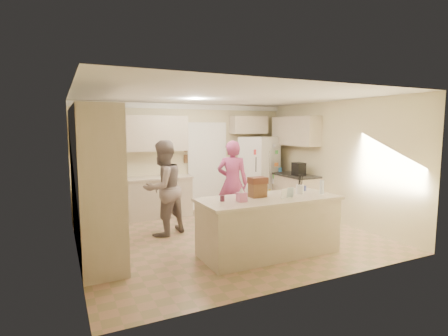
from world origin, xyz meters
name	(u,v)px	position (x,y,z in m)	size (l,w,h in m)	color
floor	(227,236)	(0.00, 0.00, -0.01)	(5.20, 4.60, 0.02)	tan
ceiling	(227,95)	(0.00, 0.00, 2.61)	(5.20, 4.60, 0.02)	white
wall_back	(186,158)	(0.00, 2.31, 1.30)	(5.20, 0.02, 2.60)	beige
wall_front	(309,187)	(0.00, -2.31, 1.30)	(5.20, 0.02, 2.60)	beige
wall_left	(73,176)	(-2.61, 0.00, 1.30)	(0.02, 4.60, 2.60)	beige
wall_right	(335,162)	(2.61, 0.00, 1.30)	(0.02, 4.60, 2.60)	beige
crown_back	(186,107)	(0.00, 2.26, 2.53)	(5.20, 0.08, 0.12)	white
pantry_bank	(94,181)	(-2.30, 0.20, 1.18)	(0.60, 2.60, 2.35)	beige
back_base_cab	(142,199)	(-1.15, 2.00, 0.44)	(2.20, 0.60, 0.88)	beige
back_countertop	(142,179)	(-1.15, 1.99, 0.90)	(2.24, 0.63, 0.04)	beige
back_upper_cab	(139,134)	(-1.15, 2.12, 1.90)	(2.20, 0.35, 0.80)	beige
doorway_opening	(207,167)	(0.55, 2.28, 1.05)	(0.90, 0.06, 2.10)	black
doorway_casing	(207,167)	(0.55, 2.24, 1.05)	(1.02, 0.03, 2.22)	white
wall_frame_upper	(187,148)	(0.02, 2.27, 1.55)	(0.15, 0.02, 0.20)	brown
wall_frame_lower	(187,159)	(0.02, 2.27, 1.28)	(0.15, 0.02, 0.20)	brown
refrigerator	(259,172)	(1.80, 1.82, 0.90)	(0.90, 0.70, 1.80)	white
fridge_seam	(267,174)	(1.80, 1.46, 0.90)	(0.01, 0.02, 1.78)	gray
fridge_dispenser	(260,164)	(1.58, 1.45, 1.15)	(0.22, 0.03, 0.35)	black
fridge_handle_l	(266,168)	(1.75, 1.45, 1.05)	(0.02, 0.02, 0.85)	silver
fridge_handle_r	(269,168)	(1.85, 1.45, 1.05)	(0.02, 0.02, 0.85)	silver
over_fridge_cab	(249,125)	(1.65, 2.12, 2.10)	(0.95, 0.35, 0.45)	beige
right_base_cab	(295,194)	(2.30, 1.00, 0.44)	(0.60, 1.20, 0.88)	beige
right_countertop	(295,175)	(2.29, 1.00, 0.90)	(0.63, 1.24, 0.04)	#2D2B28
right_upper_cab	(295,131)	(2.43, 1.20, 1.95)	(0.35, 1.50, 0.70)	beige
coffee_maker	(299,169)	(2.25, 0.80, 1.07)	(0.22, 0.28, 0.30)	black
island_base	(268,227)	(0.20, -1.10, 0.44)	(2.20, 0.90, 0.88)	beige
island_top	(269,199)	(0.20, -1.10, 0.90)	(2.28, 0.96, 0.05)	beige
utensil_crock	(300,189)	(0.85, -1.05, 1.00)	(0.13, 0.13, 0.15)	white
tissue_box	(242,197)	(-0.35, -1.20, 1.00)	(0.13, 0.13, 0.14)	pink
tissue_plume	(242,190)	(-0.35, -1.20, 1.10)	(0.08, 0.08, 0.08)	white
dollhouse_body	(258,190)	(0.05, -1.00, 1.04)	(0.26, 0.18, 0.22)	brown
dollhouse_roof	(258,180)	(0.05, -1.00, 1.20)	(0.28, 0.20, 0.10)	#592D1E
jam_jar	(222,198)	(-0.60, -1.05, 0.97)	(0.07, 0.07, 0.09)	#59263F
greeting_card_a	(284,194)	(0.35, -1.30, 1.01)	(0.12, 0.01, 0.16)	white
greeting_card_b	(290,192)	(0.50, -1.25, 1.01)	(0.12, 0.01, 0.16)	silver
water_bottle	(322,187)	(1.15, -1.25, 1.04)	(0.07, 0.07, 0.24)	silver
shaker_salt	(302,189)	(1.02, -0.88, 0.97)	(0.05, 0.05, 0.09)	#424C9F
shaker_pepper	(305,188)	(1.09, -0.88, 0.97)	(0.05, 0.05, 0.09)	#424C9F
teen_boy	(163,188)	(-1.04, 0.62, 0.90)	(0.87, 0.68, 1.80)	gray
teen_girl	(232,183)	(0.47, 0.71, 0.89)	(0.65, 0.42, 1.77)	#B44D9B
fridge_magnets	(267,174)	(1.80, 1.45, 0.90)	(0.76, 0.02, 1.44)	tan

